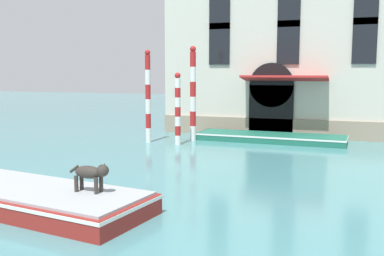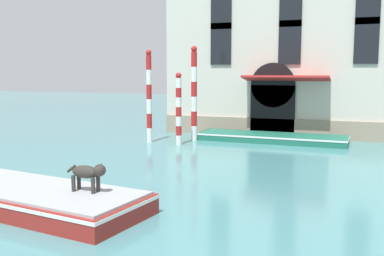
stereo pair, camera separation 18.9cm
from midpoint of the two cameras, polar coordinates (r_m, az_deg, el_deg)
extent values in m
cube|color=beige|center=(26.14, 12.87, 13.57)|extent=(13.22, 6.00, 12.60)
cube|color=gray|center=(23.11, 11.62, -0.02)|extent=(13.22, 0.16, 0.94)
cube|color=black|center=(23.13, 9.76, 2.13)|extent=(2.24, 0.14, 2.63)
cylinder|color=black|center=(23.05, 9.83, 5.39)|extent=(2.24, 0.14, 2.24)
cube|color=black|center=(23.72, 3.27, 10.62)|extent=(1.10, 0.10, 2.14)
cube|color=black|center=(22.99, 11.89, 10.59)|extent=(1.10, 0.10, 2.14)
cube|color=black|center=(22.80, 20.85, 10.32)|extent=(1.10, 0.10, 2.14)
cube|color=black|center=(23.90, 3.30, 14.97)|extent=(1.10, 0.10, 2.14)
cube|color=black|center=(23.18, 12.01, 15.07)|extent=(1.10, 0.10, 2.14)
cube|color=black|center=(22.99, 21.06, 14.83)|extent=(1.10, 0.10, 2.14)
cube|color=#B22323|center=(22.31, 11.39, 6.21)|extent=(4.13, 1.40, 0.29)
cube|color=maroon|center=(11.78, -20.32, -8.36)|extent=(6.43, 3.15, 0.47)
cube|color=white|center=(11.74, -20.35, -7.54)|extent=(6.47, 3.19, 0.08)
cube|color=#9EA3A8|center=(11.72, -20.37, -7.11)|extent=(6.22, 2.95, 0.06)
cylinder|color=#332D28|center=(10.71, -11.96, -6.93)|extent=(0.09, 0.09, 0.38)
cylinder|color=#332D28|center=(10.54, -12.59, -7.18)|extent=(0.09, 0.09, 0.38)
cylinder|color=#332D28|center=(11.00, -14.32, -6.62)|extent=(0.09, 0.09, 0.38)
cylinder|color=#332D28|center=(10.84, -14.97, -6.85)|extent=(0.09, 0.09, 0.38)
ellipsoid|color=#332D28|center=(10.71, -13.52, -5.48)|extent=(0.71, 0.32, 0.30)
ellipsoid|color=#382D23|center=(10.75, -14.00, -4.99)|extent=(0.32, 0.22, 0.11)
sphere|color=#332D28|center=(10.48, -11.77, -5.32)|extent=(0.28, 0.28, 0.28)
cone|color=#382D23|center=(10.52, -11.56, -4.68)|extent=(0.08, 0.08, 0.11)
cone|color=#382D23|center=(10.39, -12.02, -4.83)|extent=(0.08, 0.08, 0.11)
cylinder|color=#332D28|center=(10.92, -15.21, -5.04)|extent=(0.25, 0.07, 0.20)
cube|color=#1E6651|center=(21.67, 9.71, -1.22)|extent=(6.98, 2.06, 0.36)
cube|color=white|center=(21.66, 9.72, -0.90)|extent=(7.01, 2.09, 0.08)
cube|color=#B2B7BC|center=(21.67, 9.71, -1.27)|extent=(3.85, 1.50, 0.33)
cylinder|color=white|center=(20.42, -2.07, -1.54)|extent=(0.26, 0.26, 0.43)
cylinder|color=#B21E1E|center=(20.36, -2.08, -0.34)|extent=(0.26, 0.26, 0.43)
cylinder|color=white|center=(20.31, -2.08, 0.87)|extent=(0.26, 0.26, 0.43)
cylinder|color=#B21E1E|center=(20.27, -2.09, 2.08)|extent=(0.26, 0.26, 0.43)
cylinder|color=white|center=(20.24, -2.09, 3.30)|extent=(0.26, 0.26, 0.43)
cylinder|color=#B21E1E|center=(20.21, -2.10, 4.52)|extent=(0.26, 0.26, 0.43)
cylinder|color=white|center=(20.20, -2.10, 5.74)|extent=(0.26, 0.26, 0.43)
sphere|color=#B21E1E|center=(20.19, -2.11, 6.68)|extent=(0.27, 0.27, 0.27)
cylinder|color=white|center=(21.67, -0.14, -0.66)|extent=(0.28, 0.28, 0.71)
cylinder|color=#B21E1E|center=(21.59, -0.14, 1.20)|extent=(0.28, 0.28, 0.71)
cylinder|color=white|center=(21.53, -0.14, 3.07)|extent=(0.28, 0.28, 0.71)
cylinder|color=#B21E1E|center=(21.49, -0.14, 4.95)|extent=(0.28, 0.28, 0.71)
cylinder|color=white|center=(21.47, -0.14, 6.84)|extent=(0.28, 0.28, 0.71)
cylinder|color=#B21E1E|center=(21.48, -0.14, 8.72)|extent=(0.28, 0.28, 0.71)
sphere|color=#B21E1E|center=(21.50, -0.14, 10.00)|extent=(0.29, 0.29, 0.29)
cylinder|color=white|center=(21.20, -5.80, -0.91)|extent=(0.24, 0.24, 0.68)
cylinder|color=#B21E1E|center=(21.11, -5.82, 0.91)|extent=(0.24, 0.24, 0.68)
cylinder|color=white|center=(21.05, -5.85, 2.75)|extent=(0.24, 0.24, 0.68)
cylinder|color=#B21E1E|center=(21.01, -5.87, 4.59)|extent=(0.24, 0.24, 0.68)
cylinder|color=white|center=(20.99, -5.89, 6.44)|extent=(0.24, 0.24, 0.68)
cylinder|color=#B21E1E|center=(20.99, -5.92, 8.29)|extent=(0.24, 0.24, 0.68)
sphere|color=#B21E1E|center=(21.01, -5.93, 9.52)|extent=(0.26, 0.26, 0.26)
camera|label=1|loc=(0.09, -90.32, -0.04)|focal=42.00mm
camera|label=2|loc=(0.09, 89.68, 0.04)|focal=42.00mm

